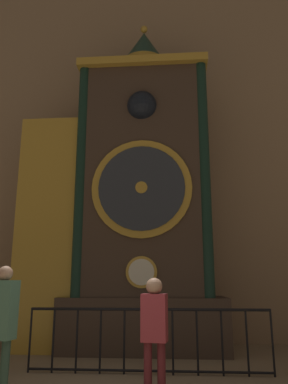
# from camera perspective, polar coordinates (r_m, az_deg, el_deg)

# --- Properties ---
(cathedral_back_wall) EXTENTS (24.00, 0.32, 13.31)m
(cathedral_back_wall) POSITION_cam_1_polar(r_m,az_deg,el_deg) (11.62, -0.71, 12.54)
(cathedral_back_wall) COLOR #997A5B
(cathedral_back_wall) RESTS_ON ground_plane
(clock_tower) EXTENTS (4.92, 1.81, 8.50)m
(clock_tower) POSITION_cam_1_polar(r_m,az_deg,el_deg) (9.32, -2.96, -1.49)
(clock_tower) COLOR #423328
(clock_tower) RESTS_ON ground_plane
(railing_fence) EXTENTS (4.27, 0.05, 1.09)m
(railing_fence) POSITION_cam_1_polar(r_m,az_deg,el_deg) (7.00, 0.67, -21.30)
(railing_fence) COLOR black
(railing_fence) RESTS_ON ground_plane
(visitor_near) EXTENTS (0.37, 0.28, 1.75)m
(visitor_near) POSITION_cam_1_polar(r_m,az_deg,el_deg) (5.37, -20.92, -18.01)
(visitor_near) COLOR #213427
(visitor_near) RESTS_ON ground_plane
(visitor_far) EXTENTS (0.37, 0.27, 1.60)m
(visitor_far) POSITION_cam_1_polar(r_m,az_deg,el_deg) (5.37, 1.60, -19.68)
(visitor_far) COLOR #461518
(visitor_far) RESTS_ON ground_plane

